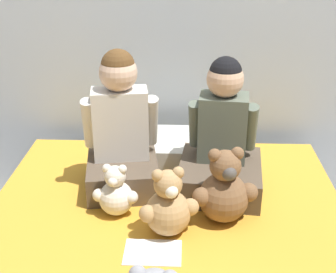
# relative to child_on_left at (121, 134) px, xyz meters

# --- Properties ---
(child_on_left) EXTENTS (0.36, 0.38, 0.63)m
(child_on_left) POSITION_rel_child_on_left_xyz_m (0.00, 0.00, 0.00)
(child_on_left) COLOR brown
(child_on_left) RESTS_ON bed
(child_on_right) EXTENTS (0.40, 0.42, 0.60)m
(child_on_right) POSITION_rel_child_on_left_xyz_m (0.44, -0.00, -0.04)
(child_on_right) COLOR brown
(child_on_right) RESTS_ON bed
(teddy_bear_held_by_left_child) EXTENTS (0.19, 0.14, 0.23)m
(teddy_bear_held_by_left_child) POSITION_rel_child_on_left_xyz_m (0.00, -0.24, -0.16)
(teddy_bear_held_by_left_child) COLOR silver
(teddy_bear_held_by_left_child) RESTS_ON bed
(teddy_bear_held_by_right_child) EXTENTS (0.26, 0.20, 0.32)m
(teddy_bear_held_by_right_child) POSITION_rel_child_on_left_xyz_m (0.44, -0.26, -0.12)
(teddy_bear_held_by_right_child) COLOR brown
(teddy_bear_held_by_right_child) RESTS_ON bed
(teddy_bear_between_children) EXTENTS (0.23, 0.18, 0.28)m
(teddy_bear_between_children) POSITION_rel_child_on_left_xyz_m (0.22, -0.36, -0.13)
(teddy_bear_between_children) COLOR tan
(teddy_bear_between_children) RESTS_ON bed
(pillow_at_headboard) EXTENTS (0.49, 0.34, 0.11)m
(pillow_at_headboard) POSITION_rel_child_on_left_xyz_m (0.21, 0.27, -0.20)
(pillow_at_headboard) COLOR silver
(pillow_at_headboard) RESTS_ON bed
(sign_card) EXTENTS (0.21, 0.15, 0.00)m
(sign_card) POSITION_rel_child_on_left_xyz_m (0.17, -0.49, -0.25)
(sign_card) COLOR white
(sign_card) RESTS_ON bed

